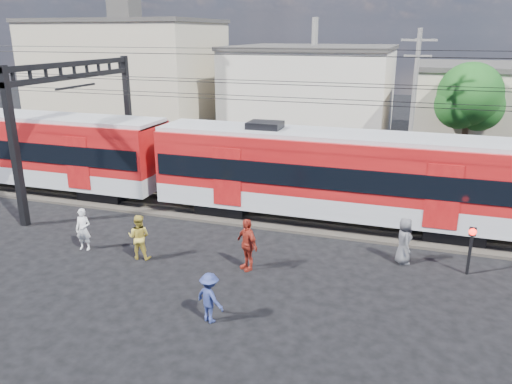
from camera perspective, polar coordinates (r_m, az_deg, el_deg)
ground at (r=16.79m, az=-6.93°, el=-11.89°), size 120.00×120.00×0.00m
track_bed at (r=23.55m, az=1.28°, el=-2.63°), size 70.00×3.40×0.12m
rail_near at (r=22.84m, az=0.73°, el=-2.97°), size 70.00×0.12×0.12m
rail_far at (r=24.19m, az=1.81°, el=-1.78°), size 70.00×0.12×0.12m
commuter_train at (r=22.14m, az=9.47°, el=2.16°), size 50.30×3.08×4.17m
catenary at (r=26.14m, az=-17.38°, el=10.09°), size 70.00×9.30×7.52m
building_west at (r=44.04m, az=-14.27°, el=12.53°), size 14.28×10.20×9.30m
building_midwest at (r=41.25m, az=6.51°, el=11.24°), size 12.24×12.24×7.30m
utility_pole_mid at (r=28.37m, az=17.51°, el=9.40°), size 1.80×0.24×8.50m
tree_near at (r=31.54m, az=23.54°, el=9.76°), size 3.82×3.64×6.72m
pedestrian_a at (r=20.90m, az=-19.14°, el=-4.05°), size 0.66×0.48×1.70m
pedestrian_b at (r=19.49m, az=-13.23°, el=-5.02°), size 0.94×0.78×1.75m
pedestrian_c at (r=15.14m, az=-5.32°, el=-11.94°), size 1.16×0.93×1.57m
pedestrian_d at (r=18.10m, az=-1.03°, el=-5.99°), size 1.20×1.07×1.96m
pedestrian_e at (r=19.39m, az=16.56°, el=-5.38°), size 0.80×1.00×1.78m
crossing_signal at (r=19.16m, az=23.38°, el=-5.26°), size 0.26×0.26×1.81m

